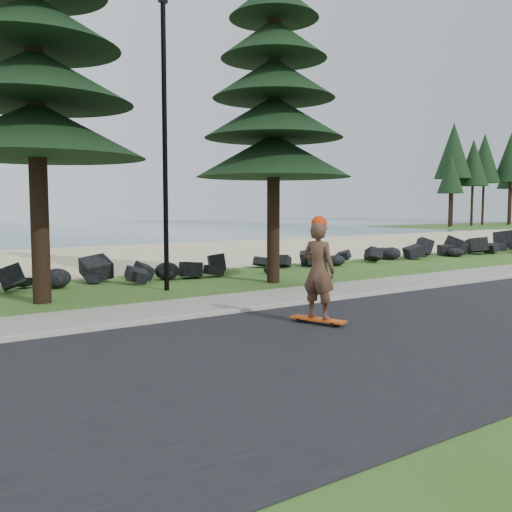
# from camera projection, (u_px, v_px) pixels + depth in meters

# --- Properties ---
(ground) EXTENTS (160.00, 160.00, 0.00)m
(ground) POSITION_uv_depth(u_px,v_px,m) (226.00, 306.00, 13.70)
(ground) COLOR #335119
(ground) RESTS_ON ground
(road) EXTENTS (160.00, 7.00, 0.02)m
(road) POSITION_uv_depth(u_px,v_px,m) (361.00, 342.00, 10.02)
(road) COLOR black
(road) RESTS_ON ground
(kerb) EXTENTS (160.00, 0.20, 0.10)m
(kerb) POSITION_uv_depth(u_px,v_px,m) (247.00, 310.00, 12.96)
(kerb) COLOR #ACA69B
(kerb) RESTS_ON ground
(sidewalk) EXTENTS (160.00, 2.00, 0.08)m
(sidewalk) POSITION_uv_depth(u_px,v_px,m) (222.00, 303.00, 13.85)
(sidewalk) COLOR gray
(sidewalk) RESTS_ON ground
(beach_sand) EXTENTS (160.00, 15.00, 0.01)m
(beach_sand) POSITION_uv_depth(u_px,v_px,m) (55.00, 260.00, 25.54)
(beach_sand) COLOR #CDC088
(beach_sand) RESTS_ON ground
(seawall_boulders) EXTENTS (60.00, 2.40, 1.10)m
(seawall_boulders) POSITION_uv_depth(u_px,v_px,m) (134.00, 281.00, 18.27)
(seawall_boulders) COLOR black
(seawall_boulders) RESTS_ON ground
(headland) EXTENTS (35.00, 14.00, 0.04)m
(headland) POSITION_uv_depth(u_px,v_px,m) (502.00, 225.00, 72.41)
(headland) COLOR #335119
(headland) RESTS_ON ground
(pine_right) EXTENTS (4.80, 4.80, 12.72)m
(pine_right) POSITION_uv_depth(u_px,v_px,m) (274.00, 20.00, 17.28)
(pine_right) COLOR black
(pine_right) RESTS_ON ground
(lamp_post) EXTENTS (0.25, 0.14, 8.14)m
(lamp_post) POSITION_uv_depth(u_px,v_px,m) (165.00, 144.00, 15.95)
(lamp_post) COLOR black
(lamp_post) RESTS_ON ground
(skateboarder) EXTENTS (0.67, 1.21, 2.19)m
(skateboarder) POSITION_uv_depth(u_px,v_px,m) (319.00, 271.00, 11.45)
(skateboarder) COLOR #E04C0D
(skateboarder) RESTS_ON ground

